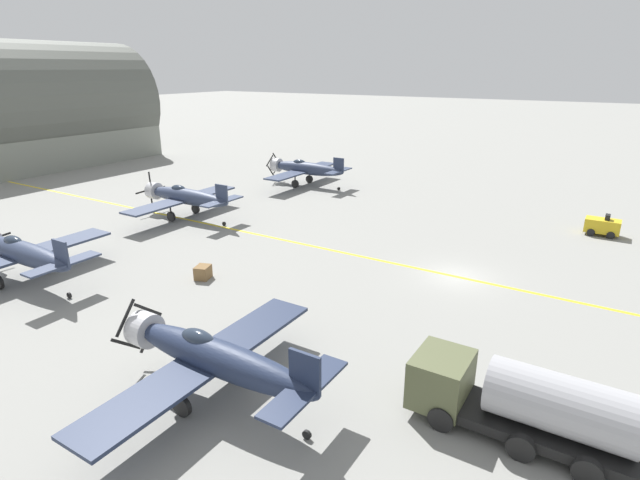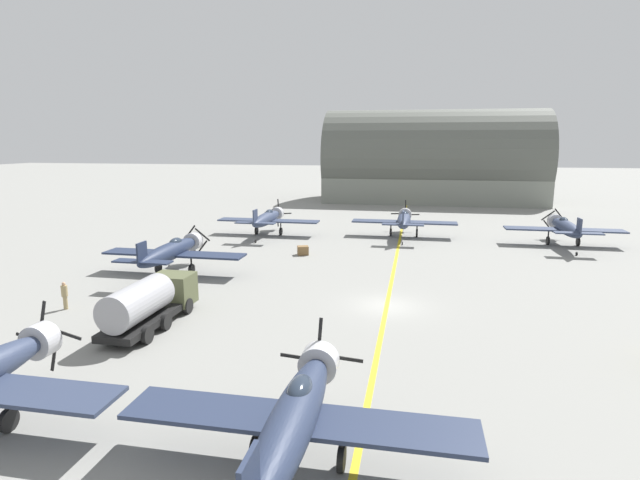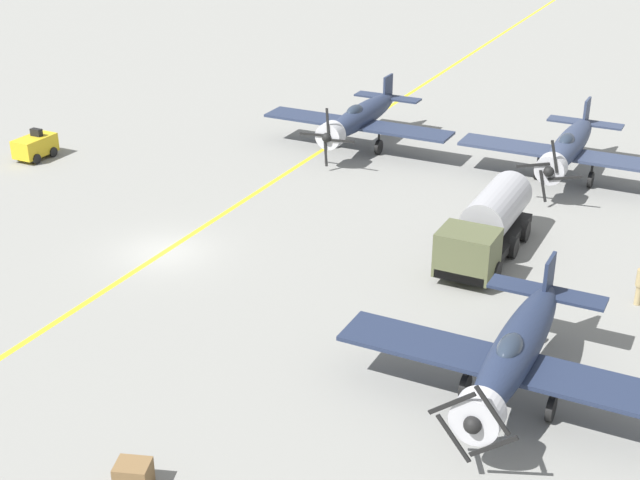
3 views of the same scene
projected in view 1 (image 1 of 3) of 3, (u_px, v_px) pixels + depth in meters
The scene contains 10 objects.
ground_plane at pixel (457, 277), 32.89m from camera, with size 400.00×400.00×0.00m, color gray.
taxiway_stripe at pixel (457, 277), 32.89m from camera, with size 0.30×160.00×0.01m, color yellow.
airplane_mid_left at pixel (212, 356), 20.16m from camera, with size 12.00×9.98×3.65m.
airplane_far_left at pixel (21, 253), 31.47m from camera, with size 12.00×9.98×3.80m.
airplane_far_center at pixel (185, 197), 45.12m from camera, with size 12.00×9.98×3.80m.
airplane_far_right at pixel (305, 168), 57.65m from camera, with size 12.00×9.98×3.65m.
fuel_tanker at pixel (519, 401), 18.25m from camera, with size 2.68×8.00×2.98m.
tow_tractor at pixel (602, 226), 40.83m from camera, with size 1.57×2.60×1.79m.
supply_crate_by_tanker at pixel (203, 272), 32.50m from camera, with size 1.04×0.87×0.87m, color brown.
hangar at pixel (0, 118), 65.44m from camera, with size 38.85×17.22×17.22m.
Camera 1 is at (-30.50, -8.29, 13.07)m, focal length 28.00 mm.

